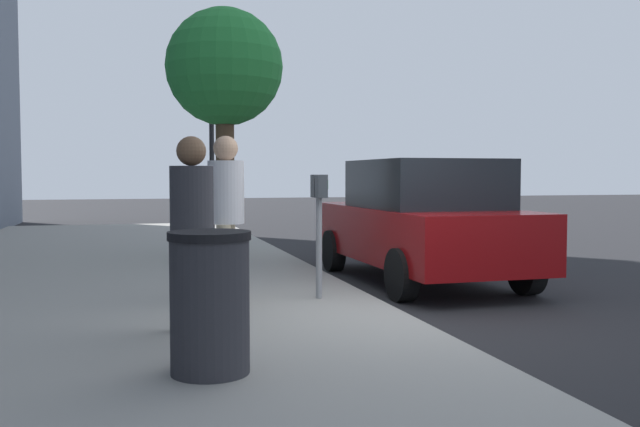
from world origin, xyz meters
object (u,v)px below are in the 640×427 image
object	(u,v)px
pedestrian_at_meter	(226,203)
traffic_signal	(216,134)
trash_bin	(210,302)
pedestrian_bystander	(192,219)
street_tree	(224,71)
parking_meter	(319,209)
parked_sedan_near	(421,221)

from	to	relation	value
pedestrian_at_meter	traffic_signal	bearing A→B (deg)	98.75
traffic_signal	trash_bin	bearing A→B (deg)	173.20
pedestrian_at_meter	pedestrian_bystander	xyz separation A→B (m)	(-1.51, 0.49, -0.07)
street_tree	traffic_signal	world-z (taller)	street_tree
pedestrian_at_meter	trash_bin	xyz separation A→B (m)	(-2.75, 0.47, -0.59)
pedestrian_at_meter	pedestrian_bystander	size ratio (longest dim) A/B	1.05
parking_meter	street_tree	size ratio (longest dim) A/B	0.33
parked_sedan_near	parking_meter	bearing A→B (deg)	130.79
street_tree	trash_bin	bearing A→B (deg)	171.80
trash_bin	street_tree	bearing A→B (deg)	-8.20
parking_meter	traffic_signal	distance (m)	9.97
traffic_signal	trash_bin	world-z (taller)	traffic_signal
street_tree	trash_bin	world-z (taller)	street_tree
pedestrian_at_meter	traffic_signal	size ratio (longest dim) A/B	0.51
parking_meter	pedestrian_at_meter	distance (m)	1.05
street_tree	trash_bin	distance (m)	7.77
pedestrian_bystander	parked_sedan_near	bearing A→B (deg)	11.04
parked_sedan_near	traffic_signal	xyz separation A→B (m)	(8.15, 2.02, 1.68)
parked_sedan_near	street_tree	xyz separation A→B (m)	(2.79, 2.48, 2.46)
pedestrian_at_meter	parked_sedan_near	xyz separation A→B (m)	(1.68, -3.04, -0.35)
pedestrian_at_meter	street_tree	size ratio (longest dim) A/B	0.43
parking_meter	trash_bin	world-z (taller)	parking_meter
parking_meter	trash_bin	distance (m)	3.15
traffic_signal	trash_bin	size ratio (longest dim) A/B	3.56
street_tree	trash_bin	size ratio (longest dim) A/B	4.23
parking_meter	parked_sedan_near	bearing A→B (deg)	-49.21
pedestrian_at_meter	pedestrian_bystander	distance (m)	1.59
parked_sedan_near	traffic_signal	size ratio (longest dim) A/B	1.23
parking_meter	trash_bin	bearing A→B (deg)	150.64
trash_bin	pedestrian_at_meter	bearing A→B (deg)	-9.78
street_tree	traffic_signal	xyz separation A→B (m)	(5.36, -0.46, -0.78)
pedestrian_bystander	parking_meter	bearing A→B (deg)	12.57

